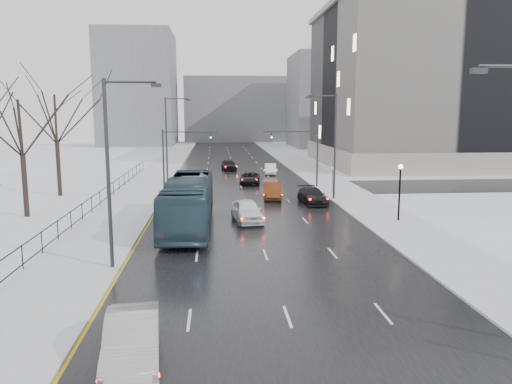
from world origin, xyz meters
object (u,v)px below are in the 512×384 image
object	(u,v)px
tree_park_e	(60,197)
sedan_center_far	(229,165)
mast_signal_right	(308,151)
bus	(188,203)
sedan_center_near	(247,211)
tree_park_d	(27,218)
sedan_left_near	(132,340)
sedan_right_far	(313,196)
streetlight_r_mid	(333,141)
lamppost_r_mid	(400,184)
no_uturn_sign	(333,171)
streetlight_l_near	(112,165)
sedan_right_cross	(250,178)
mast_signal_left	(173,152)
sedan_right_distant	(270,169)
streetlight_l_far	(168,136)
sedan_right_near	(272,191)

from	to	relation	value
tree_park_e	sedan_center_far	distance (m)	27.46
mast_signal_right	sedan_center_far	bearing A→B (deg)	115.38
bus	sedan_center_near	bearing A→B (deg)	25.68
tree_park_d	sedan_center_far	bearing A→B (deg)	61.59
sedan_left_near	sedan_right_far	xyz separation A→B (m)	(11.66, 28.51, -0.11)
streetlight_r_mid	lamppost_r_mid	world-z (taller)	streetlight_r_mid
bus	tree_park_e	bearing A→B (deg)	133.14
tree_park_d	no_uturn_sign	world-z (taller)	tree_park_d
tree_park_e	streetlight_l_near	world-z (taller)	streetlight_l_near
sedan_right_cross	mast_signal_left	bearing A→B (deg)	-153.38
no_uturn_sign	sedan_left_near	xyz separation A→B (m)	(-14.89, -34.37, -1.44)
tree_park_d	sedan_right_distant	xyz separation A→B (m)	(22.35, 26.14, 0.74)
sedan_right_far	sedan_center_far	bearing A→B (deg)	99.07
tree_park_d	mast_signal_left	distance (m)	17.96
lamppost_r_mid	mast_signal_left	size ratio (longest dim) A/B	0.66
lamppost_r_mid	sedan_center_near	world-z (taller)	lamppost_r_mid
sedan_right_distant	streetlight_l_far	bearing A→B (deg)	-142.39
streetlight_r_mid	streetlight_l_near	xyz separation A→B (m)	(-16.33, -20.00, 0.00)
tree_park_d	sedan_left_near	size ratio (longest dim) A/B	2.50
tree_park_e	sedan_right_distant	bearing A→B (deg)	35.35
no_uturn_sign	sedan_right_far	size ratio (longest dim) A/B	0.55
tree_park_e	sedan_right_far	bearing A→B (deg)	-13.62
tree_park_d	tree_park_e	size ratio (longest dim) A/B	0.93
mast_signal_right	mast_signal_left	bearing A→B (deg)	180.00
tree_park_d	sedan_center_near	distance (m)	17.58
sedan_center_near	sedan_right_far	xyz separation A→B (m)	(6.47, 7.14, -0.13)
sedan_right_distant	mast_signal_right	bearing A→B (deg)	-72.13
tree_park_d	streetlight_r_mid	size ratio (longest dim) A/B	1.25
streetlight_l_near	sedan_center_far	size ratio (longest dim) A/B	2.22
sedan_center_near	streetlight_l_far	bearing A→B (deg)	103.05
lamppost_r_mid	sedan_right_cross	xyz separation A→B (m)	(-9.84, 21.19, -2.23)
streetlight_l_near	sedan_center_near	world-z (taller)	streetlight_l_near
sedan_center_far	tree_park_d	bearing A→B (deg)	-125.34
bus	sedan_right_far	xyz separation A→B (m)	(10.77, 9.09, -1.14)
sedan_center_near	sedan_center_far	bearing A→B (deg)	83.62
sedan_right_cross	sedan_center_far	xyz separation A→B (m)	(-2.04, 14.10, 0.10)
bus	sedan_center_far	distance (m)	36.47
sedan_right_far	sedan_right_cross	bearing A→B (deg)	105.15
sedan_center_near	sedan_right_distant	world-z (taller)	sedan_center_near
no_uturn_sign	sedan_right_distant	distance (m)	16.87
bus	sedan_center_far	world-z (taller)	bus
streetlight_l_near	sedan_center_near	distance (m)	14.22
tree_park_e	mast_signal_right	xyz separation A→B (m)	(25.53, 4.00, 4.11)
streetlight_r_mid	streetlight_l_near	bearing A→B (deg)	-129.24
streetlight_l_near	mast_signal_left	xyz separation A→B (m)	(0.84, 28.00, -1.51)
sedan_left_near	bus	world-z (taller)	bus
tree_park_e	sedan_center_far	xyz separation A→B (m)	(17.32, 21.29, 0.81)
tree_park_e	sedan_center_far	world-z (taller)	tree_park_e
mast_signal_right	sedan_left_near	xyz separation A→B (m)	(-13.01, -38.37, -3.24)
bus	sedan_right_near	size ratio (longest dim) A/B	2.83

